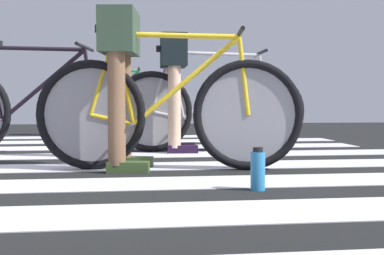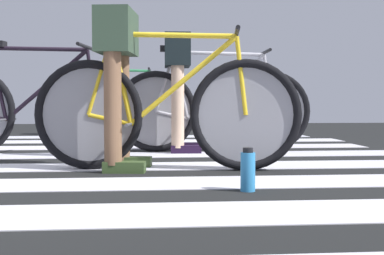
{
  "view_description": "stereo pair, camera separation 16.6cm",
  "coord_description": "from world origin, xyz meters",
  "px_view_note": "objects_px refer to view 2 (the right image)",
  "views": [
    {
      "loc": [
        0.26,
        -3.62,
        0.46
      ],
      "look_at": [
        0.74,
        0.09,
        0.28
      ],
      "focal_mm": 48.05,
      "sensor_mm": 36.0,
      "label": 1
    },
    {
      "loc": [
        0.43,
        -3.62,
        0.46
      ],
      "look_at": [
        0.74,
        0.09,
        0.28
      ],
      "focal_mm": 48.05,
      "sensor_mm": 36.0,
      "label": 2
    }
  ],
  "objects_px": {
    "cyclist_1_of_4": "(118,67)",
    "cyclist_3_of_4": "(178,76)",
    "bicycle_4_of_4": "(116,106)",
    "bicycle_1_of_4": "(166,111)",
    "bicycle_2_of_4": "(33,109)",
    "bicycle_3_of_4": "(213,108)",
    "water_bottle": "(248,171)"
  },
  "relations": [
    {
      "from": "bicycle_1_of_4",
      "to": "cyclist_1_of_4",
      "type": "relative_size",
      "value": 1.68
    },
    {
      "from": "cyclist_3_of_4",
      "to": "bicycle_4_of_4",
      "type": "xyz_separation_m",
      "value": [
        -0.7,
        2.42,
        -0.28
      ]
    },
    {
      "from": "cyclist_3_of_4",
      "to": "water_bottle",
      "type": "height_order",
      "value": "cyclist_3_of_4"
    },
    {
      "from": "cyclist_3_of_4",
      "to": "bicycle_4_of_4",
      "type": "distance_m",
      "value": 2.54
    },
    {
      "from": "bicycle_4_of_4",
      "to": "cyclist_1_of_4",
      "type": "bearing_deg",
      "value": -84.12
    },
    {
      "from": "cyclist_1_of_4",
      "to": "bicycle_4_of_4",
      "type": "relative_size",
      "value": 0.59
    },
    {
      "from": "bicycle_2_of_4",
      "to": "cyclist_3_of_4",
      "type": "distance_m",
      "value": 1.25
    },
    {
      "from": "bicycle_1_of_4",
      "to": "bicycle_2_of_4",
      "type": "relative_size",
      "value": 1.0
    },
    {
      "from": "bicycle_1_of_4",
      "to": "cyclist_1_of_4",
      "type": "xyz_separation_m",
      "value": [
        -0.31,
        0.04,
        0.28
      ]
    },
    {
      "from": "bicycle_3_of_4",
      "to": "bicycle_4_of_4",
      "type": "distance_m",
      "value": 2.63
    },
    {
      "from": "cyclist_3_of_4",
      "to": "bicycle_3_of_4",
      "type": "bearing_deg",
      "value": 0.0
    },
    {
      "from": "cyclist_1_of_4",
      "to": "cyclist_3_of_4",
      "type": "xyz_separation_m",
      "value": [
        0.46,
        1.16,
        0.0
      ]
    },
    {
      "from": "bicycle_3_of_4",
      "to": "cyclist_3_of_4",
      "type": "relative_size",
      "value": 1.68
    },
    {
      "from": "bicycle_3_of_4",
      "to": "water_bottle",
      "type": "xyz_separation_m",
      "value": [
        -0.08,
        -2.02,
        -0.28
      ]
    },
    {
      "from": "bicycle_3_of_4",
      "to": "cyclist_3_of_4",
      "type": "xyz_separation_m",
      "value": [
        -0.31,
        0.01,
        0.28
      ]
    },
    {
      "from": "cyclist_1_of_4",
      "to": "water_bottle",
      "type": "distance_m",
      "value": 1.24
    },
    {
      "from": "bicycle_2_of_4",
      "to": "bicycle_3_of_4",
      "type": "height_order",
      "value": "same"
    },
    {
      "from": "cyclist_1_of_4",
      "to": "bicycle_4_of_4",
      "type": "height_order",
      "value": "cyclist_1_of_4"
    },
    {
      "from": "cyclist_1_of_4",
      "to": "bicycle_3_of_4",
      "type": "xyz_separation_m",
      "value": [
        0.77,
        1.15,
        -0.28
      ]
    },
    {
      "from": "cyclist_3_of_4",
      "to": "cyclist_1_of_4",
      "type": "bearing_deg",
      "value": -109.54
    },
    {
      "from": "cyclist_1_of_4",
      "to": "bicycle_4_of_4",
      "type": "distance_m",
      "value": 3.61
    },
    {
      "from": "cyclist_1_of_4",
      "to": "water_bottle",
      "type": "xyz_separation_m",
      "value": [
        0.68,
        -0.87,
        -0.56
      ]
    },
    {
      "from": "bicycle_4_of_4",
      "to": "water_bottle",
      "type": "height_order",
      "value": "bicycle_4_of_4"
    },
    {
      "from": "bicycle_1_of_4",
      "to": "bicycle_2_of_4",
      "type": "bearing_deg",
      "value": 146.13
    },
    {
      "from": "cyclist_1_of_4",
      "to": "cyclist_3_of_4",
      "type": "height_order",
      "value": "cyclist_3_of_4"
    },
    {
      "from": "bicycle_1_of_4",
      "to": "cyclist_1_of_4",
      "type": "bearing_deg",
      "value": 180.0
    },
    {
      "from": "cyclist_1_of_4",
      "to": "bicycle_3_of_4",
      "type": "relative_size",
      "value": 0.59
    },
    {
      "from": "water_bottle",
      "to": "cyclist_1_of_4",
      "type": "bearing_deg",
      "value": 128.17
    },
    {
      "from": "cyclist_1_of_4",
      "to": "cyclist_3_of_4",
      "type": "relative_size",
      "value": 1.0
    },
    {
      "from": "bicycle_3_of_4",
      "to": "cyclist_3_of_4",
      "type": "height_order",
      "value": "cyclist_3_of_4"
    },
    {
      "from": "bicycle_1_of_4",
      "to": "bicycle_4_of_4",
      "type": "xyz_separation_m",
      "value": [
        -0.55,
        3.63,
        0.0
      ]
    },
    {
      "from": "cyclist_1_of_4",
      "to": "water_bottle",
      "type": "bearing_deg",
      "value": -43.81
    }
  ]
}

